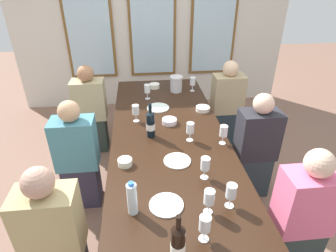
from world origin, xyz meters
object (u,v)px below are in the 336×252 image
at_px(wine_glass_6, 190,129).
at_px(seated_person_4, 91,112).
at_px(wine_glass_0, 205,165).
at_px(white_plate_2, 177,161).
at_px(seated_person_3, 255,149).
at_px(tasting_bowl_1, 154,86).
at_px(wine_glass_3, 224,131).
at_px(tasting_bowl_0, 125,162).
at_px(wine_glass_1, 136,111).
at_px(wine_glass_7, 209,198).
at_px(wine_bottle_0, 178,244).
at_px(tasting_bowl_3, 169,121).
at_px(dining_table, 169,138).
at_px(white_plate_0, 158,108).
at_px(seated_person_1, 301,219).
at_px(white_plate_1, 166,205).
at_px(wine_glass_5, 147,89).
at_px(metal_pitcher, 176,84).
at_px(wine_glass_8, 231,192).
at_px(wine_glass_2, 205,224).
at_px(wine_glass_4, 193,82).
at_px(water_bottle, 132,198).
at_px(wine_bottle_1, 151,124).
at_px(tasting_bowl_2, 203,109).
at_px(seated_person_5, 227,106).
at_px(seated_person_0, 55,240).

relative_size(wine_glass_6, seated_person_4, 0.16).
xyz_separation_m(wine_glass_0, wine_glass_6, (-0.02, 0.51, -0.00)).
height_order(white_plate_2, seated_person_3, seated_person_3).
distance_m(tasting_bowl_1, seated_person_3, 1.49).
bearing_deg(wine_glass_3, white_plate_2, -153.26).
bearing_deg(white_plate_2, wine_glass_0, -51.89).
bearing_deg(tasting_bowl_0, wine_glass_0, -20.28).
relative_size(wine_glass_1, wine_glass_7, 1.00).
relative_size(wine_bottle_0, wine_glass_6, 1.85).
xyz_separation_m(tasting_bowl_3, wine_glass_0, (0.16, -0.84, 0.09)).
height_order(dining_table, wine_glass_0, wine_glass_0).
relative_size(white_plate_0, seated_person_1, 0.22).
distance_m(white_plate_1, seated_person_1, 0.99).
height_order(white_plate_2, wine_glass_7, wine_glass_7).
bearing_deg(wine_glass_0, wine_glass_5, 103.62).
height_order(wine_glass_1, wine_glass_3, same).
bearing_deg(wine_glass_7, white_plate_2, 102.50).
height_order(metal_pitcher, tasting_bowl_1, metal_pitcher).
height_order(wine_bottle_0, wine_glass_8, wine_bottle_0).
bearing_deg(wine_glass_2, tasting_bowl_3, 91.88).
distance_m(white_plate_2, wine_glass_8, 0.59).
distance_m(dining_table, wine_glass_3, 0.53).
bearing_deg(seated_person_1, seated_person_4, 132.30).
relative_size(wine_glass_4, wine_glass_5, 1.00).
height_order(white_plate_0, white_plate_1, same).
distance_m(white_plate_0, wine_glass_6, 0.72).
distance_m(water_bottle, seated_person_3, 1.51).
bearing_deg(wine_glass_3, white_plate_1, -129.58).
bearing_deg(tasting_bowl_0, wine_glass_1, 82.52).
xyz_separation_m(dining_table, tasting_bowl_3, (0.03, 0.18, 0.08)).
bearing_deg(wine_bottle_1, seated_person_4, 124.78).
relative_size(wine_bottle_0, tasting_bowl_1, 2.53).
bearing_deg(wine_glass_0, tasting_bowl_2, 78.45).
height_order(white_plate_1, seated_person_5, seated_person_5).
bearing_deg(seated_person_1, wine_bottle_0, -158.42).
distance_m(seated_person_1, seated_person_5, 1.86).
relative_size(dining_table, tasting_bowl_1, 21.73).
xyz_separation_m(wine_glass_6, wine_glass_8, (0.12, -0.80, 0.00)).
bearing_deg(wine_glass_8, tasting_bowl_1, 99.61).
relative_size(wine_glass_7, seated_person_1, 0.16).
xyz_separation_m(wine_glass_6, seated_person_5, (0.68, 1.09, -0.33)).
xyz_separation_m(wine_glass_1, wine_glass_2, (0.37, -1.44, 0.00)).
distance_m(wine_glass_7, seated_person_4, 2.20).
xyz_separation_m(wine_glass_0, seated_person_0, (-1.04, -0.26, -0.33)).
height_order(white_plate_0, wine_glass_8, wine_glass_8).
bearing_deg(white_plate_1, seated_person_1, -1.11).
relative_size(white_plate_0, wine_glass_8, 1.39).
relative_size(seated_person_1, seated_person_3, 1.00).
distance_m(wine_glass_0, wine_glass_6, 0.51).
xyz_separation_m(tasting_bowl_3, wine_glass_4, (0.37, 0.79, 0.09)).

